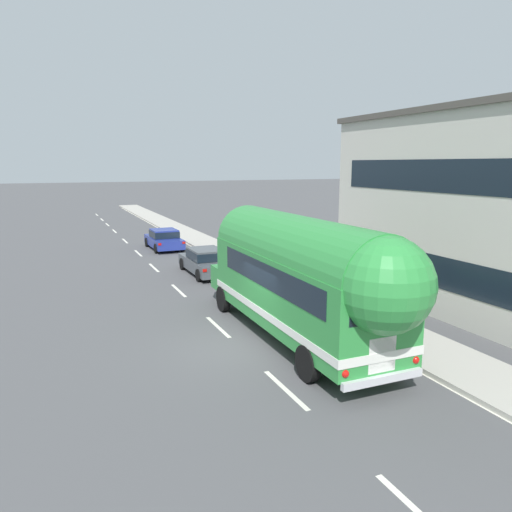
{
  "coord_description": "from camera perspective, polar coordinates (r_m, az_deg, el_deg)",
  "views": [
    {
      "loc": [
        -5.34,
        -13.63,
        5.73
      ],
      "look_at": [
        1.93,
        3.1,
        2.26
      ],
      "focal_mm": 34.01,
      "sensor_mm": 36.0,
      "label": 1
    }
  ],
  "objects": [
    {
      "name": "sidewalk_slab",
      "position": [
        26.47,
        0.43,
        -1.56
      ],
      "size": [
        2.44,
        90.0,
        0.15
      ],
      "primitive_type": "cube",
      "color": "#ADA89E",
      "rests_on": "ground"
    },
    {
      "name": "car_second",
      "position": [
        33.62,
        -10.77,
        2.02
      ],
      "size": [
        1.99,
        4.29,
        1.37
      ],
      "color": "navy",
      "rests_on": "ground"
    },
    {
      "name": "painted_bus",
      "position": [
        15.33,
        5.59,
        -2.18
      ],
      "size": [
        2.67,
        11.39,
        4.12
      ],
      "color": "#2D8C3D",
      "rests_on": "ground"
    },
    {
      "name": "ground_plane",
      "position": [
        15.72,
        -2.0,
        -10.6
      ],
      "size": [
        300.0,
        300.0,
        0.0
      ],
      "primitive_type": "plane",
      "color": "#4C4C4F"
    },
    {
      "name": "car_lead",
      "position": [
        25.62,
        -5.93,
        -0.53
      ],
      "size": [
        1.89,
        4.47,
        1.37
      ],
      "color": "#474C51",
      "rests_on": "ground"
    },
    {
      "name": "lane_markings",
      "position": [
        28.46,
        -6.45,
        -0.9
      ],
      "size": [
        4.06,
        80.0,
        0.01
      ],
      "color": "silver",
      "rests_on": "ground"
    }
  ]
}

